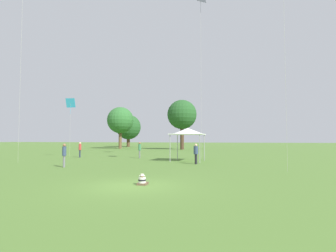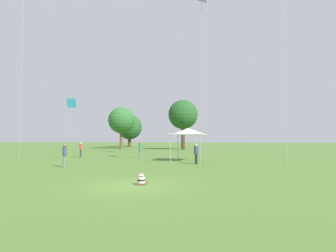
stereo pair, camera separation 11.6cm
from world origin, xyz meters
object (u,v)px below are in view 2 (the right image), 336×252
person_standing_1 (196,152)px  distant_tree_2 (183,115)px  person_standing_3 (81,148)px  canopy_tent (188,132)px  kite_2 (71,104)px  distant_tree_0 (130,127)px  distant_tree_1 (121,120)px  seated_toddler (142,181)px  person_standing_2 (140,148)px  kite_3 (201,2)px  person_standing_0 (65,153)px

person_standing_1 → distant_tree_2: distant_tree_2 is taller
person_standing_3 → canopy_tent: size_ratio=0.54×
person_standing_3 → canopy_tent: (13.34, -2.40, 1.84)m
person_standing_3 → kite_2: 5.67m
distant_tree_0 → distant_tree_1: size_ratio=0.95×
seated_toddler → canopy_tent: (0.16, 13.73, 2.73)m
person_standing_1 → distant_tree_0: distant_tree_0 is taller
canopy_tent → distant_tree_0: distant_tree_0 is taller
person_standing_2 → canopy_tent: (5.97, -2.74, 1.80)m
canopy_tent → kite_3: bearing=76.4°
person_standing_1 → kite_2: size_ratio=0.25×
person_standing_1 → distant_tree_1: distant_tree_1 is taller
person_standing_0 → distant_tree_1: size_ratio=0.19×
canopy_tent → distant_tree_1: distant_tree_1 is taller
kite_2 → distant_tree_0: distant_tree_0 is taller
person_standing_0 → distant_tree_1: (-11.53, 37.83, 5.33)m
kite_3 → distant_tree_1: bearing=135.9°
person_standing_1 → person_standing_3: size_ratio=0.99×
person_standing_2 → distant_tree_0: bearing=-97.2°
person_standing_0 → person_standing_1: person_standing_0 is taller
person_standing_1 → kite_2: 17.91m
seated_toddler → person_standing_0: bearing=143.4°
person_standing_1 → person_standing_0: bearing=-27.1°
person_standing_2 → distant_tree_1: 31.27m
canopy_tent → kite_3: size_ratio=0.17×
canopy_tent → distant_tree_0: bearing=118.2°
seated_toddler → person_standing_3: 20.85m
person_standing_0 → kite_2: 13.42m
person_standing_1 → person_standing_2: size_ratio=0.97×
kite_2 → distant_tree_2: distant_tree_2 is taller
kite_2 → person_standing_0: bearing=159.3°
seated_toddler → kite_2: size_ratio=0.08×
kite_3 → person_standing_2: bearing=-162.5°
distant_tree_2 → seated_toddler: bearing=-82.9°
person_standing_2 → seated_toddler: bearing=79.1°
person_standing_0 → distant_tree_0: (-14.73, 51.02, 4.37)m
seated_toddler → kite_3: (1.14, 17.75, 17.90)m
person_standing_2 → kite_2: (-8.99, 0.04, 5.39)m
distant_tree_2 → person_standing_0: bearing=-95.0°
kite_2 → person_standing_1: bearing=-161.4°
kite_2 → kite_3: kite_3 is taller
kite_2 → distant_tree_1: size_ratio=0.76×
person_standing_1 → seated_toddler: bearing=29.4°
distant_tree_1 → distant_tree_2: bearing=-7.5°
kite_2 → canopy_tent: bearing=-152.7°
person_standing_3 → distant_tree_2: 27.69m
distant_tree_2 → person_standing_1: bearing=-78.1°
person_standing_1 → kite_3: 18.38m
kite_3 → person_standing_1: bearing=-81.6°
person_standing_2 → canopy_tent: 6.81m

